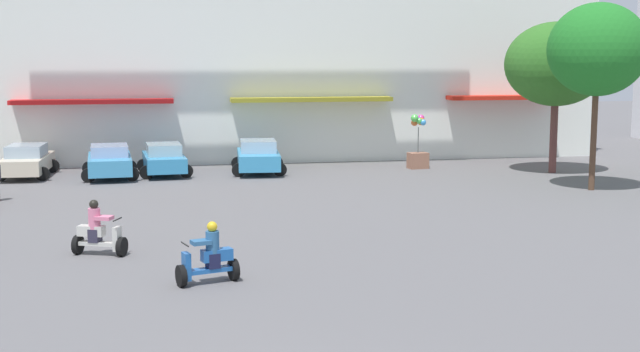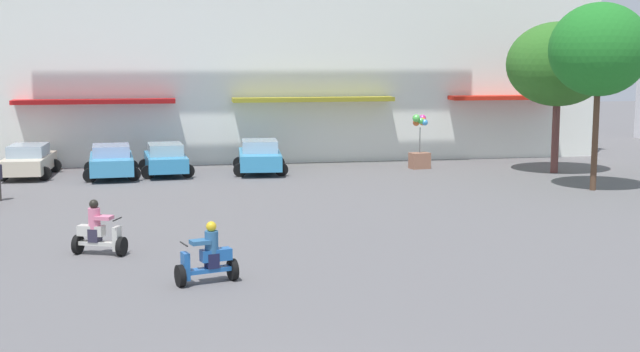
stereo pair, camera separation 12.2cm
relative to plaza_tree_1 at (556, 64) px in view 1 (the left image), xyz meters
The scene contains 10 objects.
ground_plane 19.91m from the plaza_tree_1, 143.42° to the right, with size 128.00×128.00×0.00m, color #5F5D5F.
plaza_tree_1 is the anchor object (origin of this frame).
plaza_tree_3 4.99m from the plaza_tree_1, 97.69° to the right, with size 3.89×3.78×7.36m.
parked_car_0 23.89m from the plaza_tree_1, behind, with size 2.44×4.22×1.43m.
parked_car_1 20.28m from the plaza_tree_1, behind, with size 2.59×4.03×1.44m.
parked_car_2 18.08m from the plaza_tree_1, behind, with size 2.50×3.94×1.40m.
parked_car_3 14.03m from the plaza_tree_1, behind, with size 2.59×3.92×1.50m.
scooter_rider_2 23.42m from the plaza_tree_1, 146.35° to the right, with size 1.51×1.00×1.52m.
scooter_rider_3 23.41m from the plaza_tree_1, 135.40° to the right, with size 1.54×0.91×1.49m.
balloon_vendor_cart 7.22m from the plaza_tree_1, 156.44° to the left, with size 0.99×0.76×2.57m.
Camera 1 is at (-1.81, -11.48, 5.43)m, focal length 47.88 mm.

